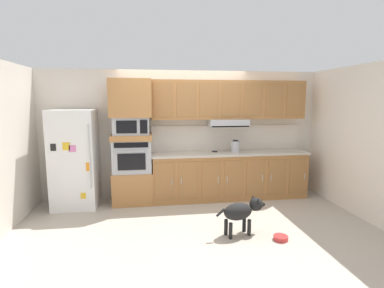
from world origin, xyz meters
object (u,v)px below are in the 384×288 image
object	(u,v)px
microwave	(131,126)
dog_food_bowl	(281,238)
screwdriver	(215,151)
electric_kettle	(235,146)
dog	(242,211)
refrigerator	(75,159)
built_in_oven	(132,156)

from	to	relation	value
microwave	dog_food_bowl	size ratio (longest dim) A/B	3.22
microwave	dog_food_bowl	bearing A→B (deg)	-42.07
microwave	screwdriver	bearing A→B (deg)	1.32
microwave	electric_kettle	size ratio (longest dim) A/B	2.68
electric_kettle	dog_food_bowl	world-z (taller)	electric_kettle
screwdriver	electric_kettle	size ratio (longest dim) A/B	0.70
dog	screwdriver	bearing A→B (deg)	77.15
refrigerator	microwave	bearing A→B (deg)	3.81
refrigerator	built_in_oven	world-z (taller)	refrigerator
microwave	screwdriver	xyz separation A→B (m)	(1.59, 0.04, -0.53)
built_in_oven	refrigerator	bearing A→B (deg)	-176.19
refrigerator	built_in_oven	xyz separation A→B (m)	(1.02, 0.07, 0.02)
microwave	built_in_oven	bearing A→B (deg)	179.23
built_in_oven	screwdriver	world-z (taller)	built_in_oven
screwdriver	refrigerator	bearing A→B (deg)	-177.71
built_in_oven	dog_food_bowl	xyz separation A→B (m)	(2.10, -1.89, -0.87)
built_in_oven	microwave	bearing A→B (deg)	-0.77
screwdriver	dog_food_bowl	size ratio (longest dim) A/B	0.84
microwave	screwdriver	distance (m)	1.67
built_in_oven	screwdriver	size ratio (longest dim) A/B	4.15
screwdriver	electric_kettle	bearing A→B (deg)	-12.39
screwdriver	dog	distance (m)	1.77
refrigerator	built_in_oven	size ratio (longest dim) A/B	2.51
dog	dog_food_bowl	xyz separation A→B (m)	(0.48, -0.26, -0.32)
dog	refrigerator	bearing A→B (deg)	135.44
microwave	dog	distance (m)	2.55
refrigerator	dog_food_bowl	bearing A→B (deg)	-30.39
screwdriver	dog	size ratio (longest dim) A/B	0.21
refrigerator	built_in_oven	bearing A→B (deg)	3.81
screwdriver	dog_food_bowl	distance (m)	2.19
refrigerator	built_in_oven	distance (m)	1.02
refrigerator	electric_kettle	distance (m)	2.99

